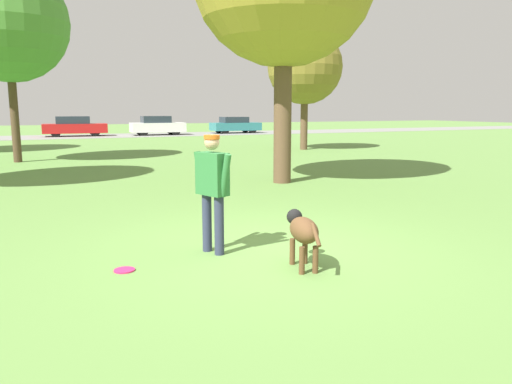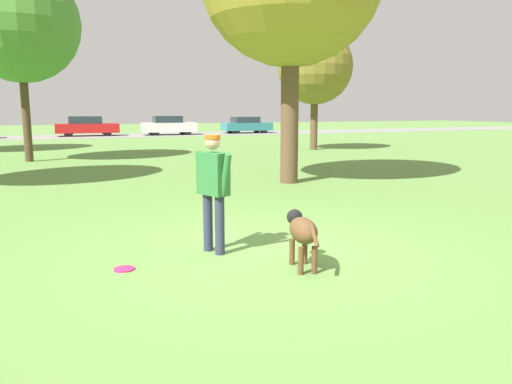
{
  "view_description": "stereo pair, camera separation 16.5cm",
  "coord_description": "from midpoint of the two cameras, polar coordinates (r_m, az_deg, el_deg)",
  "views": [
    {
      "loc": [
        -2.93,
        -6.08,
        1.95
      ],
      "look_at": [
        -0.35,
        -0.38,
        0.9
      ],
      "focal_mm": 35.0,
      "sensor_mm": 36.0,
      "label": 1
    },
    {
      "loc": [
        -2.78,
        -6.14,
        1.95
      ],
      "look_at": [
        -0.35,
        -0.38,
        0.9
      ],
      "focal_mm": 35.0,
      "sensor_mm": 36.0,
      "label": 2
    }
  ],
  "objects": [
    {
      "name": "tree_mid_center",
      "position": [
        20.63,
        -25.23,
        17.08
      ],
      "size": [
        4.25,
        4.25,
        7.12
      ],
      "color": "#4C3826",
      "rests_on": "ground_plane"
    },
    {
      "name": "person",
      "position": [
        6.71,
        -4.21,
        0.96
      ],
      "size": [
        0.37,
        0.7,
        1.61
      ],
      "rotation": [
        0.0,
        0.0,
        -1.2
      ],
      "color": "#2D334C",
      "rests_on": "ground_plane"
    },
    {
      "name": "ground_plane",
      "position": [
        7.02,
        2.08,
        -6.61
      ],
      "size": [
        120.0,
        120.0,
        0.0
      ],
      "primitive_type": "plane",
      "color": "#608C42"
    },
    {
      "name": "parked_car_red",
      "position": [
        38.18,
        -18.64,
        7.13
      ],
      "size": [
        4.44,
        1.92,
        1.42
      ],
      "rotation": [
        0.0,
        0.0,
        -0.05
      ],
      "color": "red",
      "rests_on": "ground_plane"
    },
    {
      "name": "frisbee",
      "position": [
        6.36,
        -14.09,
        -8.53
      ],
      "size": [
        0.25,
        0.25,
        0.02
      ],
      "color": "#E52366",
      "rests_on": "ground_plane"
    },
    {
      "name": "tree_far_right",
      "position": [
        24.31,
        6.96,
        14.02
      ],
      "size": [
        3.54,
        3.54,
        5.69
      ],
      "color": "brown",
      "rests_on": "ground_plane"
    },
    {
      "name": "dog",
      "position": [
        6.16,
        6.05,
        -4.47
      ],
      "size": [
        0.42,
        1.05,
        0.67
      ],
      "rotation": [
        0.0,
        0.0,
        1.37
      ],
      "color": "brown",
      "rests_on": "ground_plane"
    },
    {
      "name": "far_road_strip",
      "position": [
        37.85,
        -18.65,
        6.06
      ],
      "size": [
        120.0,
        6.0,
        0.01
      ],
      "color": "gray",
      "rests_on": "ground_plane"
    },
    {
      "name": "parked_car_white",
      "position": [
        38.33,
        -9.82,
        7.49
      ],
      "size": [
        4.02,
        2.01,
        1.42
      ],
      "rotation": [
        0.0,
        0.0,
        -0.04
      ],
      "color": "white",
      "rests_on": "ground_plane"
    },
    {
      "name": "parked_car_teal",
      "position": [
        40.69,
        -1.0,
        7.67
      ],
      "size": [
        3.94,
        1.93,
        1.31
      ],
      "rotation": [
        0.0,
        0.0,
        -0.03
      ],
      "color": "teal",
      "rests_on": "ground_plane"
    }
  ]
}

